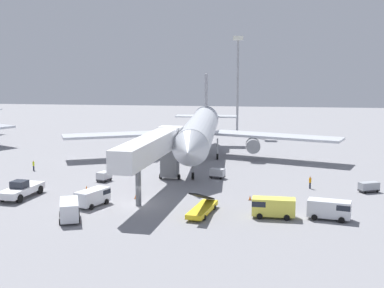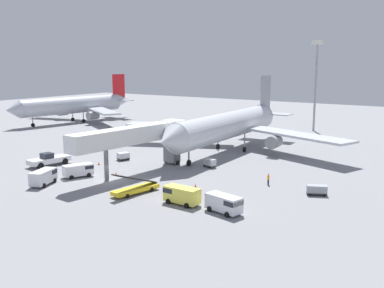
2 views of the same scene
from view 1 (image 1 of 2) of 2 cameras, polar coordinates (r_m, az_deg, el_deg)
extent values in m
plane|color=gray|center=(66.16, -5.54, -6.56)|extent=(300.00, 300.00, 0.00)
cylinder|color=silver|center=(93.29, 0.83, 1.39)|extent=(7.16, 37.36, 5.37)
cone|color=silver|center=(72.80, -0.31, -0.70)|extent=(5.47, 4.65, 5.27)
cone|color=silver|center=(115.05, 1.59, 3.00)|extent=(5.43, 7.08, 5.10)
cube|color=gray|center=(112.95, 1.55, 5.42)|extent=(0.62, 5.39, 8.60)
cube|color=silver|center=(112.70, 3.16, 3.00)|extent=(6.63, 4.22, 0.24)
cube|color=silver|center=(113.07, -0.11, 3.03)|extent=(6.63, 4.22, 0.24)
cube|color=silver|center=(96.94, 8.97, 0.85)|extent=(24.26, 12.92, 0.44)
cube|color=silver|center=(98.71, -6.89, 1.03)|extent=(23.88, 14.86, 0.44)
cylinder|color=gray|center=(95.52, 6.58, -0.16)|extent=(2.68, 3.39, 2.52)
cylinder|color=gray|center=(96.78, -4.70, -0.01)|extent=(2.68, 3.39, 2.52)
cylinder|color=gray|center=(79.54, 0.10, -2.28)|extent=(0.28, 0.28, 3.30)
cylinder|color=black|center=(79.88, 0.10, -3.44)|extent=(0.40, 1.12, 1.10)
cylinder|color=gray|center=(95.80, 2.76, -0.39)|extent=(0.28, 0.28, 3.30)
cylinder|color=black|center=(96.08, 2.75, -1.37)|extent=(0.40, 1.12, 1.10)
cylinder|color=gray|center=(96.21, -0.92, -0.35)|extent=(0.28, 0.28, 3.30)
cylinder|color=black|center=(96.49, -0.92, -1.31)|extent=(0.40, 1.12, 1.10)
cube|color=silver|center=(68.62, -4.73, -0.43)|extent=(4.75, 22.01, 2.70)
cube|color=red|center=(69.08, -5.94, -0.38)|extent=(1.52, 18.29, 0.44)
cube|color=silver|center=(79.59, -2.32, 0.87)|extent=(3.66, 3.07, 2.84)
cube|color=#232833|center=(80.80, -2.10, 1.17)|extent=(3.31, 0.51, 0.90)
cube|color=slate|center=(79.62, -2.42, -1.85)|extent=(2.69, 2.00, 4.77)
cylinder|color=black|center=(80.46, -3.39, -3.48)|extent=(0.36, 0.82, 0.80)
cylinder|color=black|center=(79.75, -1.41, -3.57)|extent=(0.36, 0.82, 0.80)
cylinder|color=slate|center=(65.30, -5.80, -4.44)|extent=(0.70, 0.70, 5.17)
cube|color=white|center=(72.69, -17.90, -4.75)|extent=(3.53, 7.73, 0.87)
cube|color=#232833|center=(72.19, -18.09, -4.13)|extent=(2.05, 2.01, 0.90)
cylinder|color=black|center=(70.16, -18.08, -5.61)|extent=(0.53, 1.14, 1.10)
cylinder|color=black|center=(71.51, -19.77, -5.43)|extent=(0.53, 1.14, 1.10)
cylinder|color=black|center=(74.15, -16.06, -4.75)|extent=(0.53, 1.14, 1.10)
cylinder|color=black|center=(75.43, -17.69, -4.60)|extent=(0.53, 1.14, 1.10)
cube|color=yellow|center=(61.91, 1.11, -7.05)|extent=(3.10, 7.49, 0.55)
cube|color=black|center=(61.50, 1.11, -5.66)|extent=(2.27, 7.38, 2.51)
cylinder|color=black|center=(59.74, 1.36, -7.92)|extent=(0.32, 0.63, 0.60)
cylinder|color=black|center=(60.23, -0.31, -7.77)|extent=(0.32, 0.63, 0.60)
cylinder|color=black|center=(63.78, 2.45, -6.84)|extent=(0.32, 0.63, 0.60)
cylinder|color=black|center=(64.24, 0.88, -6.71)|extent=(0.32, 0.63, 0.60)
cube|color=white|center=(66.40, -10.66, -5.59)|extent=(3.56, 4.99, 1.74)
cube|color=#1E232D|center=(67.46, -9.80, -5.00)|extent=(2.39, 2.12, 0.56)
cylinder|color=black|center=(68.24, -10.46, -5.90)|extent=(0.58, 0.76, 0.68)
cylinder|color=black|center=(67.07, -9.23, -6.13)|extent=(0.58, 0.76, 0.68)
cylinder|color=black|center=(66.18, -12.06, -6.41)|extent=(0.58, 0.76, 0.68)
cylinder|color=black|center=(64.97, -10.82, -6.66)|extent=(0.58, 0.76, 0.68)
cube|color=silver|center=(61.69, 14.54, -6.75)|extent=(5.00, 2.87, 1.90)
cube|color=#1E232D|center=(61.47, 16.05, -6.47)|extent=(1.89, 2.21, 0.61)
cylinder|color=black|center=(62.70, 15.93, -7.41)|extent=(0.74, 0.48, 0.68)
cylinder|color=black|center=(60.95, 15.80, -7.88)|extent=(0.74, 0.48, 0.68)
cylinder|color=black|center=(62.95, 13.26, -7.24)|extent=(0.74, 0.48, 0.68)
cylinder|color=black|center=(61.21, 13.06, -7.70)|extent=(0.74, 0.48, 0.68)
cube|color=silver|center=(60.97, -13.08, -6.87)|extent=(3.55, 5.16, 1.94)
cube|color=#1E232D|center=(62.42, -13.10, -6.09)|extent=(2.42, 2.14, 0.62)
cylinder|color=black|center=(62.65, -13.93, -7.35)|extent=(0.57, 0.76, 0.68)
cylinder|color=black|center=(62.64, -12.18, -7.28)|extent=(0.57, 0.76, 0.68)
cylinder|color=black|center=(59.81, -13.96, -8.12)|extent=(0.57, 0.76, 0.68)
cylinder|color=black|center=(59.81, -12.12, -8.06)|extent=(0.57, 0.76, 0.68)
cube|color=#E5DB4C|center=(61.11, 8.78, -6.68)|extent=(4.91, 2.10, 1.97)
cube|color=#1E232D|center=(61.04, 7.23, -6.25)|extent=(1.62, 1.99, 0.63)
cylinder|color=black|center=(60.53, 7.30, -7.72)|extent=(0.69, 0.37, 0.68)
cylinder|color=black|center=(62.28, 7.38, -7.25)|extent=(0.69, 0.37, 0.68)
cylinder|color=black|center=(60.49, 10.17, -7.81)|extent=(0.69, 0.37, 0.68)
cylinder|color=black|center=(62.24, 10.16, -7.33)|extent=(0.69, 0.37, 0.68)
cube|color=#38383D|center=(79.80, -9.45, -3.77)|extent=(2.07, 2.42, 0.22)
cube|color=silver|center=(79.67, -9.46, -3.33)|extent=(2.07, 2.42, 1.01)
cylinder|color=black|center=(78.87, -9.37, -3.99)|extent=(0.23, 0.38, 0.36)
cylinder|color=black|center=(79.67, -10.15, -3.89)|extent=(0.23, 0.38, 0.36)
cylinder|color=black|center=(79.99, -8.75, -3.80)|extent=(0.23, 0.38, 0.36)
cylinder|color=black|center=(80.78, -9.53, -3.70)|extent=(0.23, 0.38, 0.36)
cube|color=#38383D|center=(80.74, 2.75, -3.51)|extent=(2.46, 1.83, 0.22)
cube|color=silver|center=(80.60, 2.75, -3.05)|extent=(2.46, 1.83, 1.09)
cylinder|color=black|center=(80.57, 2.09, -3.61)|extent=(0.38, 0.23, 0.36)
cylinder|color=black|center=(81.56, 2.40, -3.46)|extent=(0.38, 0.23, 0.36)
cylinder|color=black|center=(79.97, 3.10, -3.71)|extent=(0.38, 0.23, 0.36)
cylinder|color=black|center=(80.97, 3.40, -3.56)|extent=(0.38, 0.23, 0.36)
cube|color=#38383D|center=(76.10, 18.49, -4.72)|extent=(2.98, 2.26, 0.22)
cube|color=#999EA5|center=(75.96, 18.51, -4.28)|extent=(2.98, 2.26, 0.98)
cylinder|color=black|center=(77.12, 18.81, -4.65)|extent=(0.38, 0.26, 0.36)
cylinder|color=black|center=(76.23, 19.31, -4.83)|extent=(0.38, 0.26, 0.36)
cylinder|color=black|center=(76.03, 17.65, -4.78)|extent=(0.38, 0.26, 0.36)
cylinder|color=black|center=(75.13, 18.15, -4.96)|extent=(0.38, 0.26, 0.36)
cylinder|color=#1E2333|center=(90.18, -16.68, -2.50)|extent=(0.27, 0.27, 0.79)
cylinder|color=#D8EA19|center=(90.05, -16.70, -2.06)|extent=(0.37, 0.37, 0.62)
sphere|color=tan|center=(89.97, -16.71, -1.79)|extent=(0.21, 0.21, 0.21)
cylinder|color=#1E2333|center=(75.96, 12.59, -4.40)|extent=(0.29, 0.29, 0.85)
cylinder|color=orange|center=(75.79, 12.61, -3.84)|extent=(0.38, 0.38, 0.67)
sphere|color=tan|center=(75.69, 12.62, -3.49)|extent=(0.23, 0.23, 0.23)
cube|color=black|center=(68.55, 6.26, -6.02)|extent=(0.39, 0.39, 0.03)
cone|color=orange|center=(68.47, 6.27, -5.78)|extent=(0.33, 0.33, 0.58)
cube|color=black|center=(69.20, -6.07, -5.87)|extent=(0.44, 0.44, 0.03)
cone|color=orange|center=(69.12, -6.07, -5.61)|extent=(0.37, 0.37, 0.64)
cube|color=black|center=(75.06, -11.29, -4.83)|extent=(0.37, 0.37, 0.03)
cone|color=orange|center=(74.99, -11.29, -4.62)|extent=(0.32, 0.32, 0.55)
cylinder|color=#93969B|center=(130.89, 4.94, 6.09)|extent=(0.56, 0.56, 22.76)
cube|color=silver|center=(130.87, 5.01, 11.29)|extent=(2.40, 2.40, 1.00)
camera|label=2|loc=(36.50, 76.10, 3.06)|focal=41.95mm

